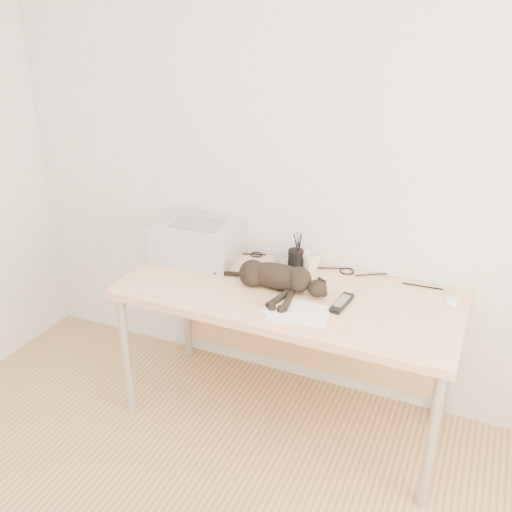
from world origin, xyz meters
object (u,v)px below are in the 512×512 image
at_px(cat, 273,277).
at_px(mug, 311,262).
at_px(pen_cup, 296,260).
at_px(desk, 294,307).
at_px(printer, 199,241).
at_px(mouse, 452,299).

distance_m(cat, mug, 0.28).
bearing_deg(pen_cup, cat, -96.43).
distance_m(desk, cat, 0.22).
relative_size(desk, printer, 3.59).
relative_size(printer, mouse, 4.47).
distance_m(mug, mouse, 0.70).
bearing_deg(mouse, pen_cup, 170.00).
xyz_separation_m(desk, cat, (-0.08, -0.09, 0.19)).
height_order(pen_cup, mouse, pen_cup).
relative_size(desk, mug, 15.70).
bearing_deg(pen_cup, printer, -173.13).
bearing_deg(desk, cat, -130.79).
relative_size(cat, pen_cup, 2.93).
relative_size(cat, mouse, 5.95).
bearing_deg(printer, cat, -19.04).
xyz_separation_m(cat, mouse, (0.80, 0.20, -0.04)).
xyz_separation_m(printer, pen_cup, (0.52, 0.06, -0.04)).
height_order(printer, pen_cup, pen_cup).
xyz_separation_m(mug, pen_cup, (-0.07, -0.03, 0.01)).
bearing_deg(mug, cat, -110.96).
xyz_separation_m(cat, pen_cup, (0.03, 0.23, -0.00)).
height_order(desk, mouse, mouse).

